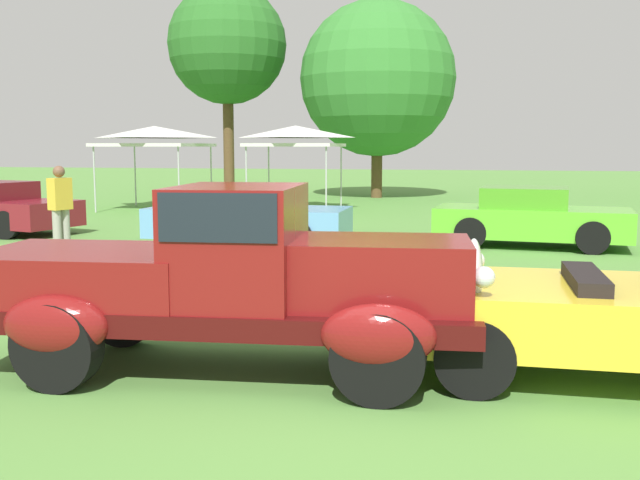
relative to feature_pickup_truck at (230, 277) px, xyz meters
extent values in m
plane|color=#568C3D|center=(0.73, -0.28, -0.87)|extent=(120.00, 120.00, 0.00)
cube|color=#400B0B|center=(-0.04, 0.00, -0.31)|extent=(4.61, 1.81, 0.20)
cube|color=maroon|center=(1.30, 0.11, 0.07)|extent=(1.75, 1.22, 0.60)
ellipsoid|color=silver|center=(2.16, 0.18, 0.05)|extent=(0.20, 0.53, 0.68)
cube|color=maroon|center=(0.08, 0.01, 0.31)|extent=(1.19, 1.46, 1.04)
cube|color=black|center=(0.08, 0.01, 0.61)|extent=(1.09, 1.48, 0.40)
cube|color=maroon|center=(-1.31, -0.11, -0.01)|extent=(2.07, 1.56, 0.48)
ellipsoid|color=maroon|center=(1.32, 0.83, -0.31)|extent=(0.95, 0.43, 0.52)
ellipsoid|color=maroon|center=(1.44, -0.61, -0.31)|extent=(0.95, 0.43, 0.52)
ellipsoid|color=maroon|center=(-1.37, 0.61, -0.31)|extent=(0.95, 0.43, 0.52)
ellipsoid|color=maroon|center=(-1.25, -0.83, -0.31)|extent=(0.95, 0.43, 0.52)
sphere|color=silver|center=(2.17, 0.62, 0.13)|extent=(0.18, 0.18, 0.18)
sphere|color=silver|center=(2.24, -0.26, 0.13)|extent=(0.18, 0.18, 0.18)
cylinder|color=black|center=(1.32, 0.83, -0.49)|extent=(0.76, 0.24, 0.76)
cylinder|color=black|center=(1.44, -0.61, -0.49)|extent=(0.76, 0.24, 0.76)
cylinder|color=black|center=(-1.37, 0.61, -0.49)|extent=(0.76, 0.24, 0.76)
cylinder|color=black|center=(-1.25, -0.83, -0.49)|extent=(0.76, 0.24, 0.76)
cube|color=yellow|center=(3.55, 0.50, -0.30)|extent=(4.44, 1.73, 0.52)
cube|color=black|center=(3.13, 0.50, -0.06)|extent=(0.28, 1.20, 0.28)
cylinder|color=black|center=(2.18, 1.27, -0.54)|extent=(0.66, 0.20, 0.66)
cylinder|color=black|center=(2.19, -0.28, -0.54)|extent=(0.66, 0.20, 0.66)
cylinder|color=black|center=(-8.02, 8.14, -0.55)|extent=(0.64, 0.22, 0.64)
cube|color=#669EDB|center=(-2.41, 8.21, -0.37)|extent=(4.09, 1.70, 0.60)
cube|color=#517EAF|center=(-2.57, 8.21, 0.13)|extent=(1.80, 1.45, 0.44)
cylinder|color=black|center=(-1.19, 7.43, -0.55)|extent=(0.64, 0.22, 0.64)
cylinder|color=black|center=(-3.63, 7.44, -0.55)|extent=(0.64, 0.22, 0.64)
cube|color=#60C62D|center=(3.32, 9.32, -0.37)|extent=(4.03, 2.12, 0.60)
cube|color=#4D9F24|center=(3.16, 9.34, 0.13)|extent=(1.85, 1.63, 0.44)
cylinder|color=black|center=(4.38, 8.42, -0.55)|extent=(0.64, 0.22, 0.64)
cylinder|color=black|center=(2.08, 8.69, -0.55)|extent=(0.64, 0.22, 0.64)
cylinder|color=#9E998E|center=(-5.57, 6.19, -0.44)|extent=(0.16, 0.16, 0.86)
cylinder|color=#9E998E|center=(-5.50, 6.38, -0.44)|extent=(0.16, 0.16, 0.86)
cube|color=gold|center=(-5.53, 6.29, 0.29)|extent=(0.36, 0.46, 0.60)
sphere|color=brown|center=(-5.53, 6.29, 0.71)|extent=(0.22, 0.22, 0.22)
cylinder|color=#B7B7BC|center=(-6.66, 17.47, 0.16)|extent=(0.05, 0.05, 2.05)
cylinder|color=#B7B7BC|center=(-6.66, 14.66, 0.16)|extent=(0.05, 0.05, 2.05)
cylinder|color=#B7B7BC|center=(-9.46, 17.47, 0.16)|extent=(0.05, 0.05, 2.05)
cylinder|color=#B7B7BC|center=(-9.46, 14.66, 0.16)|extent=(0.05, 0.05, 2.05)
cube|color=silver|center=(-8.06, 16.07, 1.23)|extent=(3.11, 3.11, 0.10)
pyramid|color=silver|center=(-8.06, 16.07, 1.65)|extent=(3.05, 3.05, 0.38)
cylinder|color=#B7B7BC|center=(-2.21, 17.77, 0.16)|extent=(0.05, 0.05, 2.05)
cylinder|color=#B7B7BC|center=(-2.21, 15.27, 0.16)|extent=(0.05, 0.05, 2.05)
cylinder|color=#B7B7BC|center=(-4.71, 17.77, 0.16)|extent=(0.05, 0.05, 2.05)
cylinder|color=#B7B7BC|center=(-4.71, 15.27, 0.16)|extent=(0.05, 0.05, 2.05)
cube|color=silver|center=(-3.46, 16.52, 1.23)|extent=(2.78, 2.78, 0.10)
pyramid|color=silver|center=(-3.46, 16.52, 1.65)|extent=(2.72, 2.72, 0.38)
cylinder|color=brown|center=(-7.87, 22.84, 1.55)|extent=(0.44, 0.44, 4.85)
sphere|color=#286623|center=(-7.87, 22.84, 5.31)|extent=(4.83, 4.83, 4.83)
cylinder|color=brown|center=(-1.74, 23.17, 0.65)|extent=(0.44, 0.44, 3.04)
sphere|color=#337A2D|center=(-1.74, 23.17, 3.86)|extent=(6.16, 6.16, 6.16)
camera|label=1|loc=(2.15, -6.21, 1.18)|focal=41.05mm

